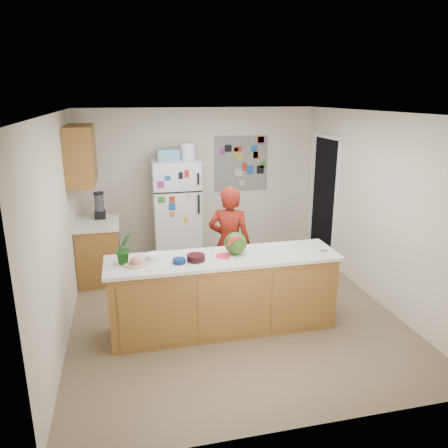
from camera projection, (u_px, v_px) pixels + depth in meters
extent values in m
cube|color=brown|center=(230.00, 308.00, 5.77)|extent=(4.00, 4.50, 0.02)
cube|color=beige|center=(199.00, 182.00, 7.52)|extent=(4.00, 0.02, 2.50)
cube|color=beige|center=(59.00, 227.00, 4.98)|extent=(0.02, 4.50, 2.50)
cube|color=beige|center=(375.00, 207.00, 5.85)|extent=(0.02, 4.50, 2.50)
cube|color=white|center=(231.00, 112.00, 5.06)|extent=(4.00, 4.50, 0.02)
cube|color=black|center=(325.00, 200.00, 7.27)|extent=(0.03, 0.85, 2.04)
cube|color=brown|center=(224.00, 295.00, 5.14)|extent=(2.60, 0.62, 0.88)
cube|color=silver|center=(224.00, 258.00, 5.00)|extent=(2.68, 0.70, 0.04)
cube|color=brown|center=(99.00, 252.00, 6.54)|extent=(0.60, 0.80, 0.86)
cube|color=silver|center=(97.00, 224.00, 6.41)|extent=(0.64, 0.84, 0.04)
cube|color=brown|center=(81.00, 155.00, 6.05)|extent=(0.35, 1.00, 0.80)
cube|color=silver|center=(176.00, 212.00, 7.19)|extent=(0.75, 0.70, 1.70)
cube|color=#5999B2|center=(168.00, 155.00, 6.90)|extent=(0.35, 0.28, 0.18)
cube|color=slate|center=(241.00, 164.00, 7.58)|extent=(0.95, 0.01, 0.95)
imported|color=maroon|center=(229.00, 243.00, 5.85)|extent=(0.67, 0.57, 1.57)
cylinder|color=black|center=(100.00, 206.00, 6.56)|extent=(0.14, 0.14, 0.38)
cube|color=silver|center=(231.00, 255.00, 5.02)|extent=(0.41, 0.32, 0.01)
sphere|color=#2A6116|center=(236.00, 243.00, 5.01)|extent=(0.26, 0.26, 0.26)
cylinder|color=red|center=(223.00, 256.00, 4.94)|extent=(0.17, 0.17, 0.02)
cylinder|color=black|center=(196.00, 258.00, 4.86)|extent=(0.25, 0.25, 0.07)
cylinder|color=white|center=(155.00, 256.00, 4.92)|extent=(0.25, 0.25, 0.06)
cylinder|color=navy|center=(179.00, 261.00, 4.80)|extent=(0.16, 0.16, 0.05)
cylinder|color=beige|center=(136.00, 264.00, 4.75)|extent=(0.32, 0.32, 0.02)
cube|color=white|center=(223.00, 257.00, 4.95)|extent=(0.24, 0.22, 0.02)
cube|color=gray|center=(324.00, 251.00, 5.16)|extent=(0.09, 0.05, 0.01)
imported|color=#144112|center=(124.00, 248.00, 4.76)|extent=(0.24, 0.23, 0.35)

